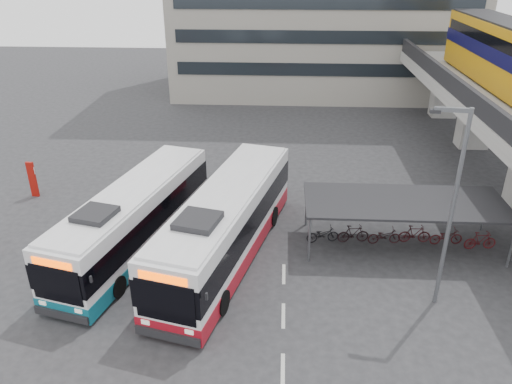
# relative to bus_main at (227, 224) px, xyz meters

# --- Properties ---
(ground) EXTENTS (120.00, 120.00, 0.00)m
(ground) POSITION_rel_bus_main_xyz_m (0.34, -1.44, -1.81)
(ground) COLOR #28282B
(ground) RESTS_ON ground
(bike_shelter) EXTENTS (10.00, 4.00, 2.54)m
(bike_shelter) POSITION_rel_bus_main_xyz_m (8.80, 1.56, -0.37)
(bike_shelter) COLOR #595B60
(bike_shelter) RESTS_ON ground
(road_markings) EXTENTS (0.15, 7.60, 0.01)m
(road_markings) POSITION_rel_bus_main_xyz_m (2.84, -4.44, -1.81)
(road_markings) COLOR beige
(road_markings) RESTS_ON ground
(bus_main) EXTENTS (5.99, 13.50, 3.91)m
(bus_main) POSITION_rel_bus_main_xyz_m (0.00, 0.00, 0.00)
(bus_main) COLOR white
(bus_main) RESTS_ON ground
(bus_teal) EXTENTS (5.61, 12.56, 3.63)m
(bus_teal) POSITION_rel_bus_main_xyz_m (-4.70, 0.57, -0.13)
(bus_teal) COLOR white
(bus_teal) RESTS_ON ground
(pedestrian) EXTENTS (0.74, 0.76, 1.76)m
(pedestrian) POSITION_rel_bus_main_xyz_m (-5.12, -0.09, -0.93)
(pedestrian) COLOR black
(pedestrian) RESTS_ON ground
(lamp_post) EXTENTS (1.53, 0.36, 8.71)m
(lamp_post) POSITION_rel_bus_main_xyz_m (9.33, -3.09, 3.15)
(lamp_post) COLOR #595B60
(lamp_post) RESTS_ON ground
(sign_totem_north) EXTENTS (0.50, 0.19, 2.28)m
(sign_totem_north) POSITION_rel_bus_main_xyz_m (-12.70, 6.08, -0.63)
(sign_totem_north) COLOR #9C1009
(sign_totem_north) RESTS_ON ground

